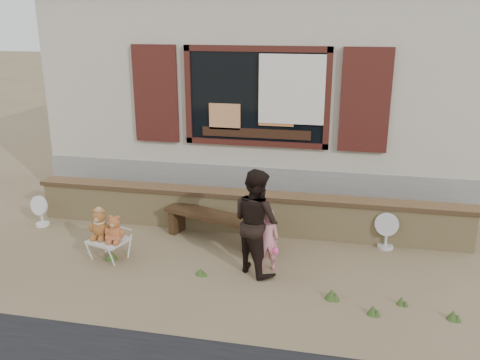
% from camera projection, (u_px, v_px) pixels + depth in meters
% --- Properties ---
extents(ground, '(80.00, 80.00, 0.00)m').
position_uv_depth(ground, '(232.00, 257.00, 7.42)').
color(ground, brown).
rests_on(ground, ground).
extents(shopfront, '(8.04, 5.13, 4.00)m').
position_uv_depth(shopfront, '(277.00, 82.00, 10.98)').
color(shopfront, gray).
rests_on(shopfront, ground).
extents(brick_wall, '(7.10, 0.36, 0.67)m').
position_uv_depth(brick_wall, '(245.00, 211.00, 8.24)').
color(brick_wall, tan).
rests_on(brick_wall, ground).
extents(bench, '(1.80, 0.93, 0.45)m').
position_uv_depth(bench, '(217.00, 222.00, 7.83)').
color(bench, '#301F10').
rests_on(bench, ground).
extents(folding_chair, '(0.60, 0.56, 0.31)m').
position_uv_depth(folding_chair, '(109.00, 241.00, 7.30)').
color(folding_chair, beige).
rests_on(folding_chair, ground).
extents(teddy_bear_left, '(0.39, 0.36, 0.45)m').
position_uv_depth(teddy_bear_left, '(100.00, 223.00, 7.29)').
color(teddy_bear_left, brown).
rests_on(teddy_bear_left, folding_chair).
extents(teddy_bear_right, '(0.36, 0.33, 0.40)m').
position_uv_depth(teddy_bear_right, '(115.00, 228.00, 7.17)').
color(teddy_bear_right, brown).
rests_on(teddy_bear_right, folding_chair).
extents(child, '(0.38, 0.29, 0.91)m').
position_uv_depth(child, '(267.00, 239.00, 6.93)').
color(child, pink).
rests_on(child, ground).
extents(adult, '(0.90, 0.88, 1.47)m').
position_uv_depth(adult, '(256.00, 221.00, 6.81)').
color(adult, black).
rests_on(adult, ground).
extents(fan_left, '(0.34, 0.22, 0.53)m').
position_uv_depth(fan_left, '(41.00, 211.00, 8.47)').
color(fan_left, silver).
rests_on(fan_left, ground).
extents(fan_right, '(0.37, 0.24, 0.57)m').
position_uv_depth(fan_right, '(387.00, 230.00, 7.64)').
color(fan_right, silver).
rests_on(fan_right, ground).
extents(grass_tufts, '(4.73, 0.86, 0.14)m').
position_uv_depth(grass_tufts, '(274.00, 284.00, 6.55)').
color(grass_tufts, '#365120').
rests_on(grass_tufts, ground).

